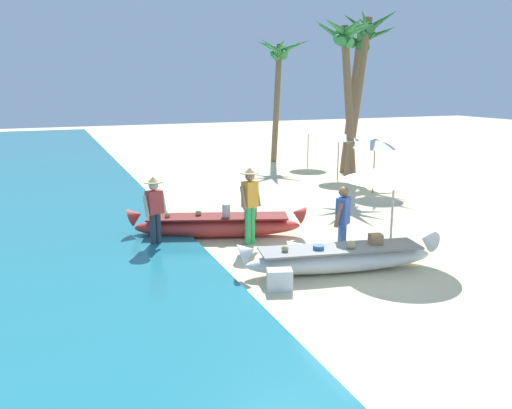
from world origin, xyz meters
TOP-DOWN VIEW (x-y plane):
  - ground_plane at (0.00, 0.00)m, footprint 80.00×80.00m
  - boat_white_foreground at (-0.93, -0.27)m, footprint 4.25×1.45m
  - boat_red_midground at (-2.46, 3.01)m, footprint 4.33×2.06m
  - person_vendor_hatted at (-1.95, 2.15)m, footprint 0.59×0.44m
  - person_tourist_customer at (-0.50, 0.40)m, footprint 0.55×0.50m
  - person_vendor_assistant at (-4.08, 2.75)m, footprint 0.58×0.44m
  - patio_umbrella_large at (0.60, 0.15)m, footprint 2.20×2.20m
  - parasol_row_0 at (4.20, 5.98)m, footprint 1.60×1.60m
  - parasol_row_1 at (4.41, 8.70)m, footprint 1.60×1.60m
  - parasol_row_2 at (4.81, 11.99)m, footprint 1.60×1.60m
  - palm_tree_tall_inland at (6.10, 10.15)m, footprint 3.01×2.75m
  - palm_tree_leaning_seaward at (4.29, 14.09)m, footprint 2.59×2.84m
  - palm_tree_mid_cluster at (4.17, 8.08)m, footprint 2.78×2.88m
  - palm_tree_far_behind at (5.89, 9.35)m, footprint 2.11×2.43m
  - cooler_box at (-2.48, -0.66)m, footprint 0.53×0.42m

SIDE VIEW (x-z plane):
  - ground_plane at x=0.00m, z-range 0.00..0.00m
  - cooler_box at x=-2.48m, z-range 0.00..0.39m
  - boat_white_foreground at x=-0.93m, z-range -0.11..0.69m
  - boat_red_midground at x=-2.46m, z-range -0.13..0.73m
  - person_tourist_customer at x=-0.50m, z-range 0.10..1.71m
  - person_vendor_assistant at x=-4.08m, z-range 0.13..1.81m
  - person_vendor_hatted at x=-1.95m, z-range 0.15..2.00m
  - parasol_row_0 at x=4.20m, z-range 0.79..2.70m
  - parasol_row_1 at x=4.41m, z-range 0.79..2.70m
  - parasol_row_2 at x=4.81m, z-range 0.79..2.70m
  - patio_umbrella_large at x=0.60m, z-range 0.85..2.91m
  - palm_tree_leaning_seaward at x=4.29m, z-range 1.88..7.74m
  - palm_tree_tall_inland at x=6.10m, z-range 1.88..8.03m
  - palm_tree_mid_cluster at x=4.17m, z-range 1.94..8.07m
  - palm_tree_far_behind at x=5.89m, z-range 1.77..8.38m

